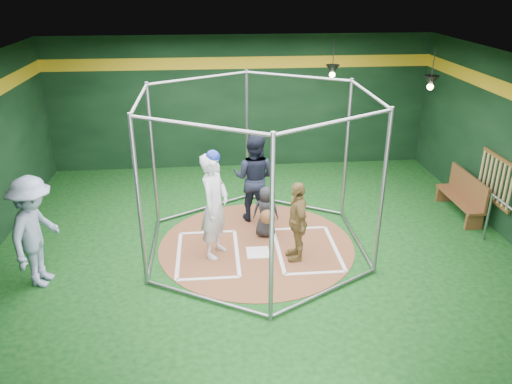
{
  "coord_description": "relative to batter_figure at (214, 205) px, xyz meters",
  "views": [
    {
      "loc": [
        -0.8,
        -8.49,
        4.87
      ],
      "look_at": [
        0.0,
        0.1,
        1.1
      ],
      "focal_mm": 35.0,
      "sensor_mm": 36.0,
      "label": 1
    }
  ],
  "objects": [
    {
      "name": "batter_box_left",
      "position": [
        -0.16,
        0.01,
        -1.02
      ],
      "size": [
        1.17,
        1.77,
        0.01
      ],
      "color": "white",
      "rests_on": "clay_disc"
    },
    {
      "name": "dugout_bench",
      "position": [
        5.41,
        1.23,
        -0.56
      ],
      "size": [
        0.37,
        1.6,
        0.93
      ],
      "color": "brown",
      "rests_on": "ground"
    },
    {
      "name": "clay_disc",
      "position": [
        0.79,
        0.26,
        -1.03
      ],
      "size": [
        3.8,
        3.8,
        0.01
      ],
      "primitive_type": "cylinder",
      "color": "brown",
      "rests_on": "ground"
    },
    {
      "name": "umpire",
      "position": [
        0.85,
        1.42,
        -0.07
      ],
      "size": [
        1.13,
        1.02,
        1.9
      ],
      "primitive_type": "imported",
      "rotation": [
        0.0,
        0.0,
        2.75
      ],
      "color": "black",
      "rests_on": "clay_disc"
    },
    {
      "name": "batter_box_right",
      "position": [
        1.74,
        0.01,
        -1.02
      ],
      "size": [
        1.17,
        1.77,
        0.01
      ],
      "color": "white",
      "rests_on": "clay_disc"
    },
    {
      "name": "pendant_lamp_near",
      "position": [
        2.99,
        3.86,
        1.71
      ],
      "size": [
        0.34,
        0.34,
        0.9
      ],
      "color": "black",
      "rests_on": "room_shell"
    },
    {
      "name": "steel_railing",
      "position": [
        5.34,
        -0.49,
        -0.36
      ],
      "size": [
        0.05,
        1.17,
        1.01
      ],
      "color": "gray",
      "rests_on": "ground"
    },
    {
      "name": "batting_cage",
      "position": [
        0.79,
        0.26,
        0.47
      ],
      "size": [
        4.05,
        4.67,
        3.0
      ],
      "color": "gray",
      "rests_on": "ground"
    },
    {
      "name": "batter_figure",
      "position": [
        0.0,
        0.0,
        0.0
      ],
      "size": [
        0.74,
        0.86,
        2.07
      ],
      "color": "silver",
      "rests_on": "clay_disc"
    },
    {
      "name": "pendant_lamp_far",
      "position": [
        4.79,
        2.26,
        1.71
      ],
      "size": [
        0.34,
        0.34,
        0.9
      ],
      "color": "black",
      "rests_on": "room_shell"
    },
    {
      "name": "visitor_leopard",
      "position": [
        1.48,
        -0.27,
        -0.26
      ],
      "size": [
        0.42,
        0.91,
        1.52
      ],
      "primitive_type": "imported",
      "rotation": [
        0.0,
        0.0,
        -1.51
      ],
      "color": "#A78847",
      "rests_on": "clay_disc"
    },
    {
      "name": "room_shell",
      "position": [
        0.79,
        0.27,
        0.72
      ],
      "size": [
        10.1,
        9.1,
        3.53
      ],
      "color": "#0B340E",
      "rests_on": "ground"
    },
    {
      "name": "home_plate",
      "position": [
        0.79,
        -0.04,
        -1.02
      ],
      "size": [
        0.43,
        0.43,
        0.01
      ],
      "primitive_type": "cube",
      "color": "white",
      "rests_on": "clay_disc"
    },
    {
      "name": "catcher_figure",
      "position": [
        1.01,
        0.62,
        -0.5
      ],
      "size": [
        0.55,
        0.59,
        1.05
      ],
      "color": "black",
      "rests_on": "clay_disc"
    },
    {
      "name": "bat_rack",
      "position": [
        5.72,
        0.66,
        0.02
      ],
      "size": [
        0.07,
        1.25,
        0.98
      ],
      "color": "brown",
      "rests_on": "room_shell"
    },
    {
      "name": "bystander_blue",
      "position": [
        -2.96,
        -0.66,
        -0.06
      ],
      "size": [
        0.93,
        1.37,
        1.95
      ],
      "primitive_type": "imported",
      "rotation": [
        0.0,
        0.0,
        1.39
      ],
      "color": "#8C99B9",
      "rests_on": "ground"
    }
  ]
}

